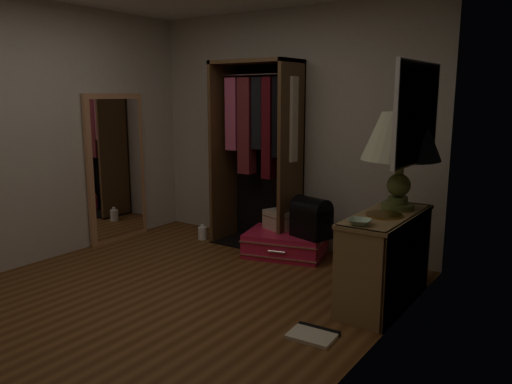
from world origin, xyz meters
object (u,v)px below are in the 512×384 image
Objects in this scene: pink_suitcase at (285,244)px; train_case at (278,220)px; console_bookshelf at (387,255)px; white_jug at (203,233)px; table_lamp at (401,138)px; black_bag at (311,217)px; open_wardrobe at (259,138)px; floor_mirror at (117,168)px.

train_case is (-0.13, 0.06, 0.23)m from pink_suitcase.
pink_suitcase is at bearing 157.03° from console_bookshelf.
white_jug is (-1.11, -0.06, -0.05)m from pink_suitcase.
pink_suitcase is 1.19× the size of table_lamp.
white_jug is at bearing -161.97° from black_bag.
console_bookshelf is 2.56× the size of black_bag.
pink_suitcase is 0.27m from train_case.
pink_suitcase is at bearing -20.52° from open_wardrobe.
train_case is at bearing 139.23° from pink_suitcase.
train_case is at bearing 156.76° from console_bookshelf.
open_wardrobe is at bearing -176.89° from black_bag.
console_bookshelf is 1.40× the size of table_lamp.
floor_mirror is 3.88× the size of black_bag.
floor_mirror is at bearing -149.15° from black_bag.
pink_suitcase is 5.15× the size of white_jug.
floor_mirror is 2.12× the size of table_lamp.
black_bag is (0.31, -0.00, 0.34)m from pink_suitcase.
train_case is 1.80m from table_lamp.
floor_mirror is at bearing -175.83° from table_lamp.
open_wardrobe is 1.33m from white_jug.
train_case is at bearing 7.00° from white_jug.
black_bag reaches higher than pink_suitcase.
black_bag is at bearing -12.87° from open_wardrobe.
white_jug is at bearing 168.34° from console_bookshelf.
train_case is 0.46m from black_bag.
floor_mirror reaches higher than table_lamp.
white_jug is at bearing -161.06° from open_wardrobe.
floor_mirror reaches higher than train_case.
open_wardrobe reaches higher than floor_mirror.
console_bookshelf is at bearing -3.28° from train_case.
white_jug is at bearing 172.76° from table_lamp.
open_wardrobe is 11.10× the size of white_jug.
train_case reaches higher than white_jug.
table_lamp reaches higher than console_bookshelf.
table_lamp is (0.00, 0.19, 0.94)m from console_bookshelf.
open_wardrobe is 1.21× the size of floor_mirror.
console_bookshelf is 1.45m from pink_suitcase.
floor_mirror is at bearing -139.76° from train_case.
black_bag reaches higher than train_case.
black_bag is 1.47m from white_jug.
table_lamp is 2.75m from white_jug.
console_bookshelf reaches higher than pink_suitcase.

